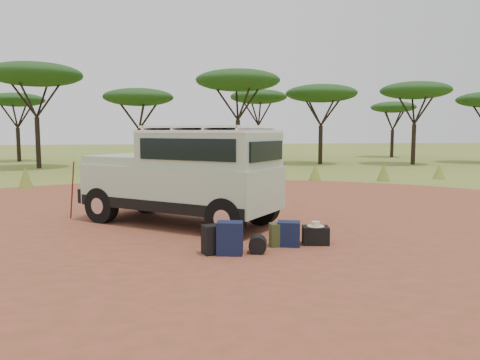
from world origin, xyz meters
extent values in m
plane|color=olive|center=(0.00, 0.00, 0.00)|extent=(140.00, 140.00, 0.00)
cylinder|color=#994732|center=(0.00, 0.00, 0.00)|extent=(23.00, 23.00, 0.01)
cone|color=olive|center=(-6.00, 8.30, 0.42)|extent=(0.60, 0.60, 0.85)
cone|color=olive|center=(-3.00, 9.20, 0.35)|extent=(0.60, 0.60, 0.70)
cone|color=olive|center=(0.00, 8.80, 0.45)|extent=(0.60, 0.60, 0.90)
cone|color=olive|center=(3.00, 8.40, 0.40)|extent=(0.60, 0.60, 0.80)
cone|color=olive|center=(6.00, 9.10, 0.38)|extent=(0.60, 0.60, 0.75)
cone|color=olive|center=(9.00, 8.50, 0.42)|extent=(0.60, 0.60, 0.85)
cone|color=olive|center=(12.00, 8.90, 0.35)|extent=(0.60, 0.60, 0.70)
cylinder|color=black|center=(-8.00, 19.00, 1.53)|extent=(0.28, 0.28, 3.06)
ellipsoid|color=#1C3814|center=(-8.00, 19.00, 5.58)|extent=(5.50, 5.50, 1.38)
cylinder|color=black|center=(-2.00, 18.20, 1.17)|extent=(0.28, 0.28, 2.34)
ellipsoid|color=#1C3814|center=(-2.00, 18.20, 4.26)|extent=(4.20, 4.20, 1.05)
cylinder|color=black|center=(4.00, 17.80, 1.46)|extent=(0.28, 0.28, 2.93)
ellipsoid|color=#1C3814|center=(4.00, 17.80, 5.33)|extent=(5.20, 5.20, 1.30)
cylinder|color=black|center=(10.00, 19.50, 1.30)|extent=(0.28, 0.28, 2.61)
ellipsoid|color=#1C3814|center=(10.00, 19.50, 4.76)|extent=(4.80, 4.80, 1.20)
cylinder|color=black|center=(16.00, 18.00, 1.35)|extent=(0.28, 0.28, 2.70)
ellipsoid|color=#1C3814|center=(16.00, 18.00, 4.92)|extent=(4.60, 4.60, 1.15)
cylinder|color=black|center=(-11.00, 26.00, 1.24)|extent=(0.28, 0.28, 2.48)
ellipsoid|color=#1C3814|center=(-11.00, 26.00, 4.51)|extent=(4.00, 4.00, 1.00)
cylinder|color=black|center=(7.00, 25.50, 1.35)|extent=(0.28, 0.28, 2.70)
ellipsoid|color=#1C3814|center=(7.00, 25.50, 4.92)|extent=(4.50, 4.50, 1.12)
cylinder|color=black|center=(19.00, 26.50, 1.17)|extent=(0.28, 0.28, 2.34)
ellipsoid|color=#1C3814|center=(19.00, 26.50, 4.26)|extent=(3.80, 3.80, 0.95)
cube|color=#A7BEA2|center=(-0.45, 0.40, 0.93)|extent=(4.84, 4.44, 0.99)
cube|color=black|center=(-0.45, 0.40, 0.56)|extent=(4.79, 4.41, 0.25)
cube|color=#A7BEA2|center=(0.20, -0.13, 1.81)|extent=(3.41, 3.26, 0.78)
cube|color=white|center=(0.20, -0.13, 2.23)|extent=(3.44, 3.29, 0.06)
cube|color=white|center=(0.20, -0.13, 2.34)|extent=(3.18, 3.05, 0.05)
cube|color=#A7BEA2|center=(-1.59, 1.33, 1.53)|extent=(2.48, 2.49, 0.21)
cube|color=black|center=(-0.91, 0.77, 1.85)|extent=(1.13, 1.33, 0.55)
cube|color=black|center=(-0.40, -0.86, 1.85)|extent=(1.93, 1.59, 0.47)
cube|color=black|center=(0.79, 0.60, 1.85)|extent=(1.93, 1.59, 0.47)
cube|color=black|center=(1.34, -1.06, 1.81)|extent=(1.01, 1.22, 0.43)
cube|color=black|center=(-2.31, 1.92, 0.62)|extent=(1.30, 1.55, 0.35)
cylinder|color=black|center=(-2.41, 1.99, 1.45)|extent=(0.91, 1.09, 0.07)
cylinder|color=black|center=(-2.41, 1.99, 0.90)|extent=(0.91, 1.09, 0.07)
cylinder|color=silver|center=(-2.61, 1.78, 1.25)|extent=(0.20, 0.22, 0.23)
cylinder|color=silver|center=(-2.24, 2.23, 1.25)|extent=(0.20, 0.22, 0.23)
cube|color=white|center=(-2.37, 1.97, 0.75)|extent=(0.31, 0.36, 0.12)
cylinder|color=black|center=(-0.27, 1.42, 1.73)|extent=(0.12, 0.12, 0.86)
cylinder|color=black|center=(-2.35, 0.87, 0.44)|extent=(0.86, 0.78, 0.87)
cylinder|color=black|center=(-1.29, 2.16, 0.44)|extent=(0.86, 0.78, 0.87)
cylinder|color=black|center=(0.39, -1.36, 0.44)|extent=(0.86, 0.78, 0.87)
cylinder|color=black|center=(1.45, -0.07, 0.44)|extent=(0.86, 0.78, 0.87)
cylinder|color=brown|center=(-3.12, 1.45, 0.74)|extent=(0.22, 0.32, 1.49)
cube|color=black|center=(0.00, -2.54, 0.27)|extent=(0.46, 0.39, 0.54)
cube|color=#131F3E|center=(0.28, -2.64, 0.30)|extent=(0.53, 0.43, 0.61)
cube|color=#394520|center=(1.31, -2.21, 0.23)|extent=(0.33, 0.24, 0.46)
cube|color=#131F3E|center=(1.51, -2.22, 0.24)|extent=(0.51, 0.44, 0.49)
cube|color=black|center=(2.07, -2.18, 0.18)|extent=(0.58, 0.46, 0.36)
cylinder|color=black|center=(0.81, -2.62, 0.16)|extent=(0.40, 0.40, 0.33)
cylinder|color=beige|center=(2.07, -2.18, 0.37)|extent=(0.34, 0.34, 0.01)
cylinder|color=beige|center=(2.07, -2.18, 0.42)|extent=(0.17, 0.17, 0.08)
camera|label=1|loc=(-1.01, -10.86, 2.24)|focal=35.00mm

